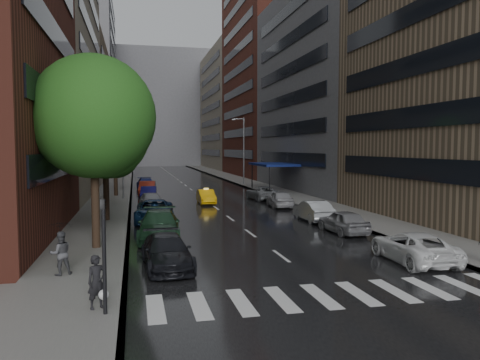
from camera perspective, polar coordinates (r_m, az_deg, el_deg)
name	(u,v)px	position (r m, az deg, el deg)	size (l,w,h in m)	color
ground	(313,279)	(18.75, 8.85, -11.89)	(220.00, 220.00, 0.00)	gray
road	(183,183)	(67.29, -7.00, -0.39)	(14.00, 140.00, 0.01)	black
sidewalk_left	(118,184)	(66.99, -14.69, -0.45)	(4.00, 140.00, 0.15)	gray
sidewalk_right	(244,182)	(68.76, 0.48, -0.21)	(4.00, 140.00, 0.15)	gray
crosswalk	(339,295)	(17.07, 12.03, -13.50)	(13.15, 2.80, 0.01)	silver
buildings_left	(77,76)	(76.78, -19.25, 11.92)	(8.00, 108.00, 38.00)	maroon
buildings_right	(271,86)	(77.23, 3.75, 11.37)	(8.05, 109.10, 36.00)	#937A5B
building_far	(158,109)	(135.36, -9.98, 8.55)	(40.00, 14.00, 32.00)	slate
tree_near	(94,117)	(24.11, -17.43, 7.35)	(6.05, 6.05, 9.64)	#382619
tree_mid	(105,142)	(33.11, -16.11, 4.43)	(5.01, 5.01, 7.98)	#382619
tree_far	(115,138)	(49.83, -15.00, 4.97)	(5.57, 5.57, 8.88)	#382619
taxi	(206,197)	(42.54, -4.15, -2.04)	(1.37, 3.93, 1.30)	#E6A40C
parked_cars_left	(152,203)	(37.30, -10.69, -2.80)	(2.89, 42.28, 1.60)	black
parked_cars_right	(309,210)	(33.60, 8.47, -3.60)	(2.63, 30.45, 1.48)	white
ped_bag_walker	(97,283)	(15.37, -17.00, -11.90)	(0.73, 0.64, 1.67)	black
ped_black_umbrella	(60,244)	(19.60, -21.07, -7.26)	(1.00, 0.98, 2.09)	#46464B
traffic_light	(104,245)	(14.53, -16.25, -7.64)	(0.18, 0.15, 3.45)	black
street_lamp_left	(123,150)	(46.77, -14.04, 3.60)	(1.74, 0.22, 9.00)	gray
street_lamp_right	(243,149)	(63.42, 0.39, 3.79)	(1.74, 0.22, 9.00)	gray
awning	(273,165)	(54.11, 4.10, 1.89)	(4.00, 8.00, 3.12)	navy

